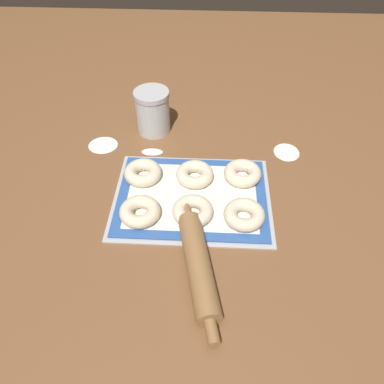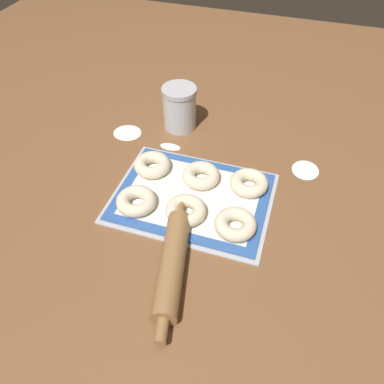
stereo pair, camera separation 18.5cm
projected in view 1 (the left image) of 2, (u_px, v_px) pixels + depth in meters
ground_plane at (188, 198)px, 1.06m from camera, size 2.80×2.80×0.00m
baking_tray at (192, 198)px, 1.05m from camera, size 0.44×0.33×0.01m
baking_mat at (192, 197)px, 1.05m from camera, size 0.42×0.31×0.00m
bagel_front_left at (140, 212)px, 0.98m from camera, size 0.11×0.11×0.04m
bagel_front_center at (193, 211)px, 0.99m from camera, size 0.11×0.11×0.04m
bagel_front_right at (244, 215)px, 0.98m from camera, size 0.11×0.11×0.04m
bagel_back_left at (143, 173)px, 1.09m from camera, size 0.11×0.11×0.04m
bagel_back_center at (195, 174)px, 1.08m from camera, size 0.11×0.11×0.04m
bagel_back_right at (243, 173)px, 1.09m from camera, size 0.11×0.11×0.04m
flour_canister at (153, 111)px, 1.23m from camera, size 0.11×0.11×0.15m
rolling_pin at (198, 264)px, 0.87m from camera, size 0.12×0.38×0.06m
flour_patch_near at (152, 152)px, 1.20m from camera, size 0.07×0.03×0.00m
flour_patch_far at (103, 145)px, 1.22m from camera, size 0.10×0.09×0.00m
flour_patch_side at (287, 152)px, 1.20m from camera, size 0.08×0.09×0.00m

